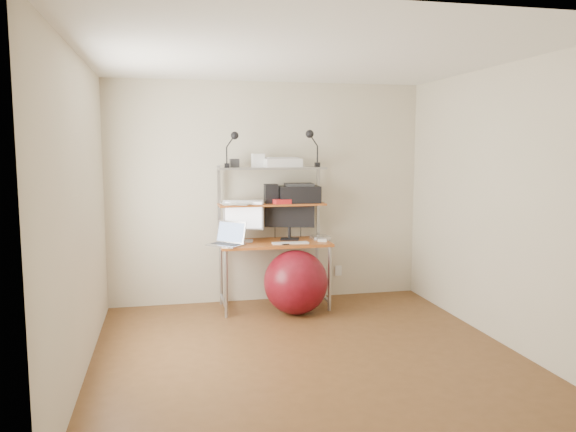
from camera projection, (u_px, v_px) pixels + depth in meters
name	position (u px, v px, depth m)	size (l,w,h in m)	color
room	(307.00, 210.00, 4.69)	(3.60, 3.60, 3.60)	brown
computer_desk	(273.00, 221.00, 6.18)	(1.20, 0.60, 1.57)	#AE5421
wall_outlet	(338.00, 271.00, 6.72)	(0.08, 0.01, 0.12)	silver
monitor_silver	(243.00, 218.00, 6.14)	(0.44, 0.19, 0.49)	#B4B5B9
monitor_black	(289.00, 215.00, 6.26)	(0.55, 0.22, 0.56)	black
laptop	(228.00, 240.00, 5.94)	(0.45, 0.45, 0.31)	silver
keyboard	(290.00, 243.00, 6.03)	(0.39, 0.11, 0.01)	silver
mouse	(322.00, 240.00, 6.16)	(0.10, 0.06, 0.03)	silver
mac_mini	(320.00, 237.00, 6.32)	(0.20, 0.20, 0.04)	silver
phone	(284.00, 244.00, 5.99)	(0.07, 0.12, 0.01)	black
printer	(299.00, 193.00, 6.30)	(0.47, 0.34, 0.22)	black
nas_cube	(271.00, 194.00, 6.23)	(0.14, 0.14, 0.21)	black
red_box	(282.00, 202.00, 6.16)	(0.18, 0.12, 0.05)	red
scanner	(281.00, 162.00, 6.20)	(0.45, 0.33, 0.11)	silver
box_white	(258.00, 160.00, 6.13)	(0.13, 0.11, 0.15)	silver
box_grey	(234.00, 163.00, 6.11)	(0.09, 0.09, 0.09)	#2B2B2D
clip_lamp_left	(233.00, 141.00, 5.97)	(0.15, 0.09, 0.38)	black
clip_lamp_right	(311.00, 140.00, 6.17)	(0.16, 0.09, 0.41)	black
exercise_ball	(296.00, 282.00, 5.96)	(0.68, 0.68, 0.68)	maroon
paper_stack	(238.00, 203.00, 6.14)	(0.41, 0.41, 0.02)	white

